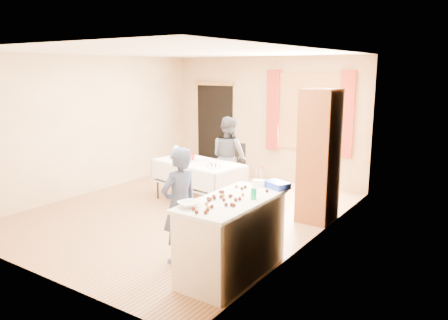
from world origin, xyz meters
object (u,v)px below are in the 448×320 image
Objects in this scene: party_table at (199,179)px; cabinet at (319,156)px; counter at (232,237)px; chair at (233,177)px; girl at (180,205)px; woman at (229,157)px.

cabinet is at bearing 18.89° from party_table.
counter is 1.55× the size of chair.
cabinet is 2.53m from girl.
girl reaches higher than party_table.
counter is 1.01× the size of girl.
counter is at bearing -35.26° from party_table.
chair is 0.59m from woman.
cabinet is 1.41× the size of counter.
cabinet is 2.19m from party_table.
cabinet is 2.21m from chair.
girl reaches higher than chair.
party_table is at bearing 135.12° from counter.
chair is (-1.88, 2.95, -0.17)m from counter.
cabinet is at bearing -172.55° from woman.
chair is (-1.98, 0.64, -0.75)m from cabinet.
counter is 0.83× the size of party_table.
cabinet reaches higher than woman.
chair reaches higher than counter.
woman is at bearing 170.75° from cabinet.
girl is 2.87m from woman.
party_table is at bearing -170.73° from cabinet.
chair is 3.26m from girl.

